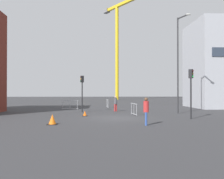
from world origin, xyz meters
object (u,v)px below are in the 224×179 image
object	(u,v)px
pedestrian_walking	(146,109)
traffic_cone_striped	(52,120)
traffic_light_near	(191,86)
traffic_cone_by_barrier	(85,114)
construction_crane	(118,38)
streetlamp_tall	(179,58)
pedestrian_waiting	(116,102)
traffic_light_verge	(82,88)

from	to	relation	value
pedestrian_walking	traffic_cone_striped	distance (m)	6.13
traffic_light_near	traffic_cone_by_barrier	bearing A→B (deg)	161.92
construction_crane	streetlamp_tall	size ratio (longest dim) A/B	2.72
pedestrian_walking	traffic_cone_striped	world-z (taller)	pedestrian_walking
streetlamp_tall	pedestrian_walking	bearing A→B (deg)	-122.10
traffic_light_near	pedestrian_walking	world-z (taller)	traffic_light_near
traffic_light_near	pedestrian_walking	bearing A→B (deg)	-143.33
traffic_light_near	pedestrian_waiting	distance (m)	9.31
streetlamp_tall	traffic_cone_by_barrier	xyz separation A→B (m)	(-9.08, -1.81, -5.20)
construction_crane	traffic_light_near	bearing A→B (deg)	-86.98
streetlamp_tall	traffic_light_near	bearing A→B (deg)	-97.97
traffic_light_near	traffic_cone_by_barrier	world-z (taller)	traffic_light_near
traffic_light_verge	pedestrian_waiting	size ratio (longest dim) A/B	2.27
streetlamp_tall	traffic_cone_striped	distance (m)	13.89
construction_crane	pedestrian_waiting	world-z (taller)	construction_crane
pedestrian_walking	traffic_cone_striped	bearing A→B (deg)	173.56
construction_crane	traffic_cone_striped	size ratio (longest dim) A/B	39.07
pedestrian_walking	traffic_cone_striped	size ratio (longest dim) A/B	2.68
construction_crane	traffic_light_near	world-z (taller)	construction_crane
streetlamp_tall	pedestrian_walking	xyz separation A→B (m)	(-4.82, -7.68, -4.37)
traffic_light_verge	traffic_cone_by_barrier	distance (m)	4.54
construction_crane	traffic_light_near	size ratio (longest dim) A/B	6.61
traffic_light_verge	pedestrian_waiting	world-z (taller)	traffic_light_verge
traffic_light_near	pedestrian_waiting	size ratio (longest dim) A/B	2.32
streetlamp_tall	traffic_light_near	size ratio (longest dim) A/B	2.43
pedestrian_walking	traffic_cone_by_barrier	world-z (taller)	pedestrian_walking
streetlamp_tall	pedestrian_walking	size ratio (longest dim) A/B	5.34
construction_crane	pedestrian_walking	xyz separation A→B (m)	(-1.84, -47.35, -15.49)
traffic_light_verge	pedestrian_walking	distance (m)	10.93
traffic_light_near	traffic_light_verge	bearing A→B (deg)	143.69
streetlamp_tall	traffic_cone_striped	xyz separation A→B (m)	(-10.86, -6.99, -5.10)
traffic_cone_by_barrier	construction_crane	bearing A→B (deg)	81.63
streetlamp_tall	pedestrian_waiting	size ratio (longest dim) A/B	5.64
traffic_cone_by_barrier	traffic_light_verge	bearing A→B (deg)	97.93
streetlamp_tall	traffic_cone_striped	bearing A→B (deg)	-147.23
construction_crane	pedestrian_walking	size ratio (longest dim) A/B	14.55
construction_crane	traffic_cone_by_barrier	world-z (taller)	construction_crane
traffic_light_near	pedestrian_waiting	world-z (taller)	traffic_light_near
pedestrian_waiting	traffic_cone_striped	distance (m)	10.97
construction_crane	streetlamp_tall	distance (m)	41.31
traffic_cone_by_barrier	traffic_cone_striped	distance (m)	5.48
pedestrian_waiting	construction_crane	bearing A→B (deg)	85.24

